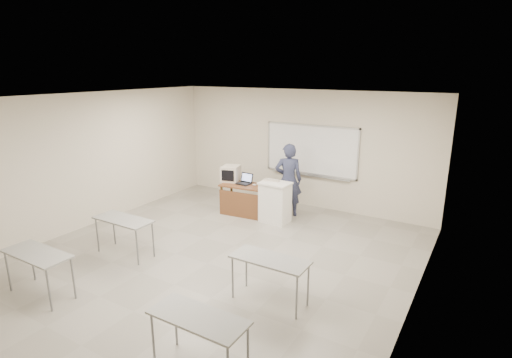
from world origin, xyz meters
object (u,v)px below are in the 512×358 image
Objects in this scene: mouse at (254,185)px; keyboard at (271,180)px; laptop at (245,181)px; podium at (275,202)px; instructor_desk at (244,195)px; crt_monitor at (231,173)px; presenter at (288,180)px; whiteboard at (311,151)px.

keyboard reaches higher than mouse.
laptop is at bearing 169.99° from keyboard.
podium is at bearing -31.36° from keyboard.
podium is (0.85, 0.01, -0.03)m from instructor_desk.
laptop is 3.14× the size of mouse.
podium is 0.73m from mouse.
mouse is at bearing 32.78° from instructor_desk.
instructor_desk is 0.84m from keyboard.
mouse is at bearing 168.79° from keyboard.
presenter reaches higher than crt_monitor.
laptop reaches higher than keyboard.
instructor_desk is 3.65× the size of laptop.
podium reaches higher than mouse.
instructor_desk is at bearing -126.31° from whiteboard.
crt_monitor reaches higher than instructor_desk.
laptop is 1.08m from presenter.
laptop is at bearing 154.36° from mouse.
keyboard is 0.22× the size of presenter.
mouse is 0.27× the size of keyboard.
presenter is (1.00, 0.40, 0.09)m from laptop.
podium is at bearing -23.98° from crt_monitor.
whiteboard reaches higher than presenter.
laptop is at bearing 113.14° from instructor_desk.
laptop is 0.85× the size of keyboard.
crt_monitor is at bearing 177.58° from laptop.
whiteboard is at bearing 71.34° from keyboard.
crt_monitor is (-0.55, 0.23, 0.43)m from instructor_desk.
whiteboard is at bearing 51.50° from laptop.
whiteboard reaches higher than crt_monitor.
crt_monitor is at bearing 170.10° from keyboard.
laptop reaches higher than mouse.
whiteboard is 2.07m from instructor_desk.
podium is at bearing -33.86° from mouse.
instructor_desk is at bearing -37.85° from crt_monitor.
instructor_desk is 0.69× the size of presenter.
podium is 2.41× the size of keyboard.
crt_monitor reaches higher than laptop.
laptop is (0.45, -0.05, -0.13)m from crt_monitor.
keyboard is (0.50, -0.07, 0.20)m from mouse.
instructor_desk is at bearing 7.28° from presenter.
instructor_desk is at bearing -162.60° from mouse.
keyboard is at bearing -21.47° from crt_monitor.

